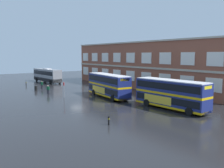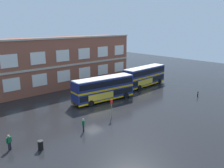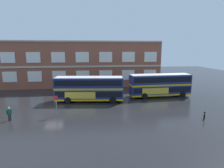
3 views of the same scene
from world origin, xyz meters
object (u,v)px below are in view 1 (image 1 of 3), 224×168
double_decker_middle (171,94)px  second_passenger (42,84)px  touring_coach (47,75)px  waiting_passenger (48,89)px  station_litter_bin (36,88)px  double_decker_near (108,85)px  safety_bollard_east (109,121)px  safety_bollard_west (26,83)px  bus_stand_flag (64,88)px

double_decker_middle → second_passenger: double_decker_middle is taller
touring_coach → waiting_passenger: touring_coach is taller
double_decker_middle → station_litter_bin: size_ratio=10.80×
double_decker_near → touring_coach: 28.66m
safety_bollard_east → safety_bollard_west: bearing=176.2°
station_litter_bin → second_passenger: bearing=138.1°
safety_bollard_west → safety_bollard_east: (39.14, -2.61, 0.00)m
station_litter_bin → waiting_passenger: bearing=4.7°
station_litter_bin → bus_stand_flag: bearing=6.7°
waiting_passenger → safety_bollard_east: size_ratio=1.79×
double_decker_middle → station_litter_bin: 29.67m
safety_bollard_east → second_passenger: bearing=172.9°
double_decker_near → station_litter_bin: bearing=-152.7°
waiting_passenger → safety_bollard_west: size_ratio=1.79×
double_decker_near → second_passenger: size_ratio=6.59×
bus_stand_flag → station_litter_bin: bus_stand_flag is taller
station_litter_bin → safety_bollard_west: size_ratio=1.08×
touring_coach → bus_stand_flag: bearing=-14.3°
touring_coach → safety_bollard_west: 7.76m
second_passenger → double_decker_near: bearing=18.0°
waiting_passenger → double_decker_near: bearing=38.0°
waiting_passenger → station_litter_bin: bearing=-175.3°
double_decker_near → station_litter_bin: size_ratio=10.88×
safety_bollard_east → touring_coach: bearing=167.7°
waiting_passenger → safety_bollard_west: (-15.55, 0.34, -0.44)m
waiting_passenger → safety_bollard_east: 23.70m
safety_bollard_east → double_decker_near: bearing=145.4°
second_passenger → safety_bollard_west: size_ratio=1.79×
bus_stand_flag → safety_bollard_east: (18.22, -3.11, -1.14)m
safety_bollard_east → station_litter_bin: bearing=176.5°
waiting_passenger → safety_bollard_west: waiting_passenger is taller
touring_coach → safety_bollard_east: (42.73, -9.34, -1.42)m
double_decker_near → touring_coach: size_ratio=0.92×
touring_coach → waiting_passenger: size_ratio=7.16×
touring_coach → safety_bollard_east: size_ratio=12.81×
station_litter_bin → double_decker_near: bearing=27.3°
waiting_passenger → second_passenger: same height
double_decker_near → waiting_passenger: bearing=-142.0°
waiting_passenger → second_passenger: (-8.19, 1.68, 0.00)m
touring_coach → second_passenger: (10.95, -5.39, -0.98)m
touring_coach → station_litter_bin: 15.40m
safety_bollard_west → touring_coach: bearing=118.1°
bus_stand_flag → safety_bollard_west: bearing=-178.6°
double_decker_middle → waiting_passenger: size_ratio=6.54×
station_litter_bin → safety_bollard_west: station_litter_bin is taller
bus_stand_flag → waiting_passenger: bearing=-171.0°
double_decker_near → second_passenger: double_decker_near is taller
waiting_passenger → safety_bollard_west: bearing=178.7°
double_decker_near → bus_stand_flag: (-4.15, -6.59, -0.51)m
double_decker_middle → touring_coach: double_decker_middle is taller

